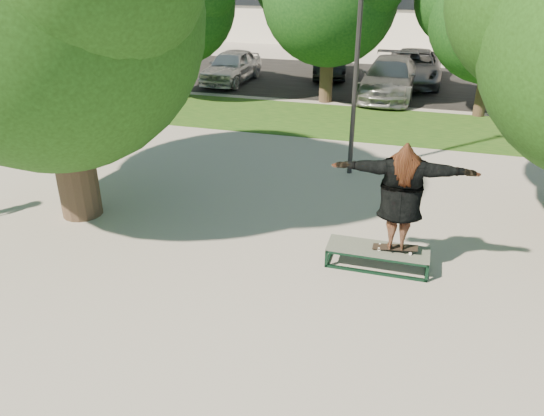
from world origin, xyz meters
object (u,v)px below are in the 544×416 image
(car_dark, at_px, (328,62))
(car_grey, at_px, (414,67))
(grind_box, at_px, (377,257))
(car_silver_a, at_px, (231,66))
(lamppost, at_px, (358,47))
(car_silver_b, at_px, (390,78))

(car_dark, xyz_separation_m, car_grey, (3.78, -0.39, 0.03))
(grind_box, relative_size, car_dark, 0.45)
(grind_box, xyz_separation_m, car_silver_a, (-7.73, 13.49, 0.50))
(lamppost, relative_size, car_silver_a, 1.51)
(car_silver_b, bearing_deg, car_grey, 75.31)
(lamppost, bearing_deg, car_silver_b, 88.49)
(grind_box, bearing_deg, lamppost, 104.91)
(lamppost, xyz_separation_m, car_silver_a, (-6.56, 9.11, -2.46))
(car_silver_a, relative_size, car_grey, 0.81)
(car_dark, xyz_separation_m, car_silver_b, (2.98, -2.97, 0.06))
(car_dark, distance_m, car_grey, 3.80)
(grind_box, bearing_deg, car_silver_b, 94.16)
(car_dark, bearing_deg, lamppost, -88.40)
(grind_box, xyz_separation_m, car_grey, (-0.14, 15.49, 0.50))
(lamppost, xyz_separation_m, car_grey, (1.02, 11.11, -2.46))
(grind_box, height_order, car_silver_a, car_silver_a)
(car_silver_a, xyz_separation_m, car_dark, (3.81, 2.39, -0.03))
(grind_box, height_order, car_grey, car_grey)
(lamppost, relative_size, car_silver_b, 1.23)
(grind_box, distance_m, car_silver_b, 12.95)
(car_silver_a, bearing_deg, car_silver_b, -2.34)
(car_silver_a, bearing_deg, grind_box, -57.64)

